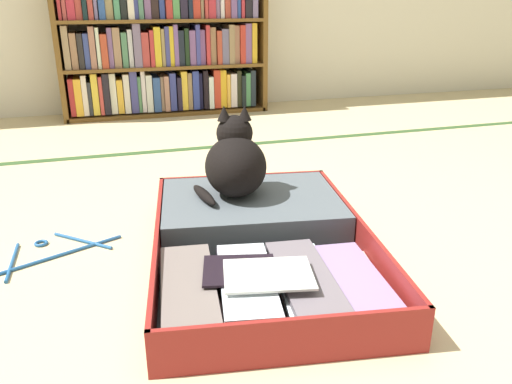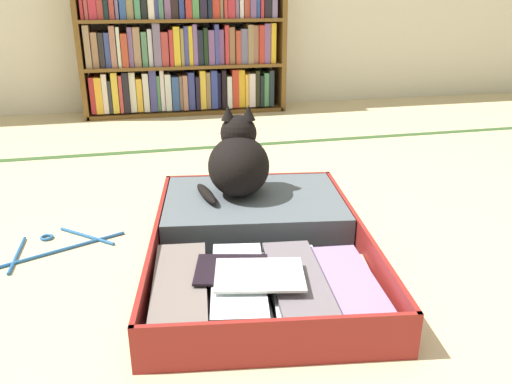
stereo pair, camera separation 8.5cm
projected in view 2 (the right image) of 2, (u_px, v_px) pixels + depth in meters
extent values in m
plane|color=#CAB687|center=(305.00, 294.00, 1.30)|extent=(10.00, 10.00, 0.00)
cube|color=#305026|center=(218.00, 147.00, 2.56)|extent=(4.80, 0.05, 0.00)
cube|color=brown|center=(80.00, 45.00, 3.04)|extent=(0.03, 0.26, 0.87)
cube|color=brown|center=(279.00, 41.00, 3.31)|extent=(0.03, 0.26, 0.87)
cube|color=brown|center=(187.00, 110.00, 3.33)|extent=(1.24, 0.26, 0.02)
cube|color=brown|center=(185.00, 65.00, 3.23)|extent=(1.21, 0.26, 0.02)
cube|color=#B82F31|center=(93.00, 93.00, 3.17)|extent=(0.03, 0.22, 0.22)
cube|color=gold|center=(100.00, 93.00, 3.17)|extent=(0.04, 0.22, 0.22)
cube|color=beige|center=(106.00, 91.00, 3.17)|extent=(0.03, 0.22, 0.24)
cube|color=#282B2E|center=(111.00, 95.00, 3.19)|extent=(0.02, 0.22, 0.20)
cube|color=gold|center=(115.00, 91.00, 3.18)|extent=(0.04, 0.22, 0.24)
cube|color=#C3423C|center=(121.00, 92.00, 3.19)|extent=(0.02, 0.22, 0.23)
cube|color=black|center=(126.00, 90.00, 3.19)|extent=(0.04, 0.22, 0.24)
cube|color=beige|center=(133.00, 90.00, 3.21)|extent=(0.04, 0.22, 0.24)
cube|color=gold|center=(139.00, 93.00, 3.23)|extent=(0.04, 0.22, 0.20)
cube|color=beige|center=(146.00, 90.00, 3.22)|extent=(0.04, 0.22, 0.23)
cube|color=#3E3F80|center=(153.00, 89.00, 3.23)|extent=(0.04, 0.22, 0.25)
cube|color=#497D4F|center=(158.00, 91.00, 3.25)|extent=(0.02, 0.22, 0.22)
cube|color=silver|center=(162.00, 88.00, 3.25)|extent=(0.02, 0.22, 0.25)
cube|color=silver|center=(167.00, 90.00, 3.25)|extent=(0.04, 0.22, 0.22)
cube|color=#2F4E8A|center=(174.00, 91.00, 3.26)|extent=(0.04, 0.22, 0.21)
cube|color=#9F7D63|center=(180.00, 91.00, 3.28)|extent=(0.02, 0.22, 0.21)
cube|color=#A47461|center=(184.00, 91.00, 3.27)|extent=(0.03, 0.22, 0.21)
cube|color=#343C86|center=(190.00, 89.00, 3.29)|extent=(0.04, 0.22, 0.23)
cube|color=#211B2C|center=(196.00, 91.00, 3.29)|extent=(0.03, 0.22, 0.20)
cube|color=yellow|center=(201.00, 88.00, 3.30)|extent=(0.04, 0.22, 0.24)
cube|color=#8F7350|center=(206.00, 88.00, 3.31)|extent=(0.03, 0.22, 0.23)
cube|color=#2F3F93|center=(212.00, 87.00, 3.31)|extent=(0.04, 0.22, 0.24)
cube|color=black|center=(217.00, 88.00, 3.33)|extent=(0.02, 0.22, 0.22)
cube|color=black|center=(222.00, 87.00, 3.32)|extent=(0.03, 0.22, 0.24)
cube|color=silver|center=(227.00, 90.00, 3.33)|extent=(0.03, 0.22, 0.20)
cube|color=#C03926|center=(233.00, 87.00, 3.34)|extent=(0.04, 0.22, 0.24)
cube|color=yellow|center=(239.00, 86.00, 3.36)|extent=(0.04, 0.22, 0.24)
cube|color=gold|center=(244.00, 89.00, 3.36)|extent=(0.02, 0.22, 0.21)
cube|color=silver|center=(249.00, 88.00, 3.37)|extent=(0.04, 0.22, 0.21)
cube|color=#282A19|center=(254.00, 86.00, 3.38)|extent=(0.03, 0.22, 0.23)
cube|color=black|center=(259.00, 89.00, 3.38)|extent=(0.03, 0.22, 0.20)
cube|color=#478B55|center=(263.00, 87.00, 3.39)|extent=(0.03, 0.22, 0.21)
cube|color=#1E2730|center=(268.00, 86.00, 3.39)|extent=(0.03, 0.22, 0.23)
cube|color=brown|center=(183.00, 20.00, 3.13)|extent=(1.21, 0.26, 0.02)
cube|color=#9E8360|center=(88.00, 46.00, 3.05)|extent=(0.04, 0.22, 0.25)
cube|color=#A37757|center=(96.00, 49.00, 3.08)|extent=(0.04, 0.22, 0.20)
cube|color=#272424|center=(102.00, 49.00, 3.08)|extent=(0.03, 0.22, 0.20)
cube|color=#394992|center=(108.00, 49.00, 3.09)|extent=(0.03, 0.22, 0.20)
cube|color=#A46D5A|center=(113.00, 46.00, 3.09)|extent=(0.03, 0.22, 0.24)
cube|color=silver|center=(119.00, 46.00, 3.10)|extent=(0.02, 0.22, 0.23)
cube|color=#B64129|center=(125.00, 49.00, 3.10)|extent=(0.04, 0.22, 0.20)
cube|color=slate|center=(130.00, 46.00, 3.12)|extent=(0.03, 0.22, 0.23)
cube|color=#9B7759|center=(137.00, 46.00, 3.12)|extent=(0.04, 0.22, 0.23)
cube|color=#497C59|center=(144.00, 48.00, 3.14)|extent=(0.03, 0.22, 0.20)
cube|color=silver|center=(150.00, 47.00, 3.15)|extent=(0.03, 0.22, 0.22)
cube|color=slate|center=(156.00, 44.00, 3.13)|extent=(0.04, 0.22, 0.25)
cube|color=#B23B39|center=(164.00, 48.00, 3.16)|extent=(0.04, 0.22, 0.20)
cube|color=#B73031|center=(170.00, 47.00, 3.16)|extent=(0.02, 0.22, 0.21)
cube|color=gold|center=(175.00, 45.00, 3.16)|extent=(0.04, 0.22, 0.23)
cube|color=#927B4C|center=(181.00, 46.00, 3.17)|extent=(0.02, 0.22, 0.22)
cube|color=#3C4085|center=(185.00, 45.00, 3.18)|extent=(0.03, 0.22, 0.23)
cube|color=yellow|center=(189.00, 45.00, 3.19)|extent=(0.02, 0.22, 0.23)
cube|color=#755495|center=(193.00, 44.00, 3.19)|extent=(0.03, 0.22, 0.24)
cube|color=black|center=(198.00, 47.00, 3.20)|extent=(0.03, 0.22, 0.21)
cube|color=black|center=(204.00, 46.00, 3.20)|extent=(0.03, 0.22, 0.22)
cube|color=#755086|center=(209.00, 46.00, 3.22)|extent=(0.04, 0.22, 0.21)
cube|color=#3B3D8C|center=(215.00, 44.00, 3.21)|extent=(0.03, 0.22, 0.24)
cube|color=#7E5187|center=(219.00, 46.00, 3.24)|extent=(0.03, 0.22, 0.21)
cube|color=#BF3235|center=(224.00, 44.00, 3.23)|extent=(0.02, 0.22, 0.24)
cube|color=#95724F|center=(229.00, 45.00, 3.25)|extent=(0.04, 0.22, 0.22)
cube|color=#B1432E|center=(235.00, 46.00, 3.25)|extent=(0.03, 0.22, 0.20)
cube|color=slate|center=(241.00, 45.00, 3.26)|extent=(0.04, 0.22, 0.21)
cube|color=#917652|center=(247.00, 43.00, 3.26)|extent=(0.03, 0.22, 0.24)
cube|color=#A27358|center=(252.00, 43.00, 3.28)|extent=(0.03, 0.22, 0.23)
cube|color=#BB3327|center=(258.00, 43.00, 3.27)|extent=(0.03, 0.22, 0.23)
cube|color=#755086|center=(264.00, 42.00, 3.28)|extent=(0.04, 0.22, 0.24)
cube|color=gold|center=(269.00, 42.00, 3.29)|extent=(0.03, 0.22, 0.24)
cube|color=#15272A|center=(106.00, 2.00, 2.99)|extent=(0.02, 0.22, 0.19)
cube|color=#AB3E38|center=(111.00, 1.00, 3.00)|extent=(0.03, 0.22, 0.20)
cube|color=#2C4F95|center=(122.00, 0.00, 3.01)|extent=(0.04, 0.22, 0.21)
cube|color=#978256|center=(129.00, 1.00, 3.03)|extent=(0.04, 0.22, 0.20)
cube|color=#458761|center=(136.00, 2.00, 3.02)|extent=(0.03, 0.22, 0.19)
cube|color=beige|center=(150.00, 1.00, 3.04)|extent=(0.04, 0.22, 0.20)
cube|color=#3F468E|center=(155.00, 0.00, 3.06)|extent=(0.02, 0.22, 0.21)
cube|color=black|center=(173.00, 1.00, 3.08)|extent=(0.04, 0.22, 0.19)
cube|color=navy|center=(180.00, 1.00, 3.09)|extent=(0.03, 0.22, 0.20)
cube|color=#4B8B4D|center=(193.00, 0.00, 3.10)|extent=(0.04, 0.22, 0.21)
cube|color=#B63C38|center=(223.00, 1.00, 3.13)|extent=(0.02, 0.22, 0.20)
cube|color=#B72F3A|center=(228.00, 1.00, 3.14)|extent=(0.04, 0.22, 0.20)
cube|color=silver|center=(238.00, 0.00, 3.16)|extent=(0.02, 0.22, 0.21)
cube|color=maroon|center=(267.00, 303.00, 1.25)|extent=(0.65, 0.53, 0.01)
cube|color=maroon|center=(278.00, 343.00, 1.03)|extent=(0.59, 0.10, 0.11)
cube|color=maroon|center=(147.00, 291.00, 1.21)|extent=(0.08, 0.44, 0.11)
cube|color=maroon|center=(384.00, 281.00, 1.25)|extent=(0.08, 0.44, 0.11)
cube|color=#4F4D52|center=(267.00, 300.00, 1.25)|extent=(0.62, 0.50, 0.01)
cube|color=maroon|center=(253.00, 227.00, 1.67)|extent=(0.65, 0.53, 0.01)
cube|color=maroon|center=(249.00, 189.00, 1.85)|extent=(0.59, 0.10, 0.11)
cube|color=maroon|center=(163.00, 215.00, 1.63)|extent=(0.08, 0.44, 0.11)
cube|color=maroon|center=(341.00, 210.00, 1.67)|extent=(0.08, 0.44, 0.11)
cube|color=#4F4D52|center=(253.00, 224.00, 1.66)|extent=(0.62, 0.50, 0.01)
cylinder|color=black|center=(259.00, 256.00, 1.45)|extent=(0.57, 0.10, 0.02)
cube|color=slate|center=(184.00, 299.00, 1.23)|extent=(0.19, 0.36, 0.02)
cube|color=#7A5E5E|center=(185.00, 295.00, 1.22)|extent=(0.17, 0.35, 0.01)
cube|color=black|center=(182.00, 289.00, 1.22)|extent=(0.17, 0.36, 0.01)
cube|color=slate|center=(180.00, 284.00, 1.20)|extent=(0.17, 0.39, 0.02)
cube|color=silver|center=(239.00, 298.00, 1.23)|extent=(0.19, 0.36, 0.02)
cube|color=slate|center=(241.00, 289.00, 1.24)|extent=(0.17, 0.39, 0.02)
cube|color=black|center=(239.00, 284.00, 1.22)|extent=(0.18, 0.38, 0.02)
cube|color=silver|center=(238.00, 279.00, 1.21)|extent=(0.18, 0.36, 0.02)
cube|color=#211B2E|center=(298.00, 296.00, 1.24)|extent=(0.19, 0.40, 0.01)
cube|color=silver|center=(296.00, 291.00, 1.24)|extent=(0.18, 0.39, 0.02)
cube|color=silver|center=(298.00, 283.00, 1.24)|extent=(0.19, 0.39, 0.02)
cube|color=slate|center=(298.00, 279.00, 1.23)|extent=(0.17, 0.38, 0.02)
cube|color=tan|center=(353.00, 291.00, 1.26)|extent=(0.19, 0.35, 0.02)
cube|color=#8E75A4|center=(349.00, 281.00, 1.25)|extent=(0.16, 0.35, 0.02)
cube|color=white|center=(259.00, 275.00, 1.19)|extent=(0.24, 0.19, 0.01)
cube|color=black|center=(232.00, 269.00, 1.23)|extent=(0.20, 0.18, 0.01)
cube|color=#515A60|center=(253.00, 211.00, 1.65)|extent=(0.61, 0.49, 0.10)
torus|color=white|center=(252.00, 200.00, 1.61)|extent=(0.10, 0.10, 0.01)
cylinder|color=black|center=(204.00, 191.00, 1.83)|extent=(0.02, 0.02, 0.10)
cylinder|color=black|center=(294.00, 189.00, 1.85)|extent=(0.02, 0.02, 0.10)
cube|color=red|center=(334.00, 339.00, 1.05)|extent=(0.03, 0.01, 0.02)
cube|color=white|center=(338.00, 341.00, 1.05)|extent=(0.03, 0.01, 0.03)
cube|color=#318736|center=(332.00, 335.00, 1.04)|extent=(0.04, 0.01, 0.02)
ellipsoid|color=black|center=(239.00, 166.00, 1.61)|extent=(0.24, 0.27, 0.19)
ellipsoid|color=black|center=(239.00, 172.00, 1.69)|extent=(0.15, 0.11, 0.10)
sphere|color=black|center=(238.00, 133.00, 1.63)|extent=(0.12, 0.12, 0.12)
cone|color=black|center=(248.00, 113.00, 1.60)|extent=(0.04, 0.04, 0.05)
cone|color=black|center=(228.00, 113.00, 1.60)|extent=(0.04, 0.04, 0.05)
sphere|color=gold|center=(245.00, 127.00, 1.67)|extent=(0.02, 0.02, 0.02)
sphere|color=gold|center=(232.00, 127.00, 1.67)|extent=(0.02, 0.02, 0.02)
ellipsoid|color=black|center=(206.00, 194.00, 1.60)|extent=(0.06, 0.18, 0.03)
cylinder|color=#225994|center=(58.00, 251.00, 1.51)|extent=(0.38, 0.18, 0.01)
cylinder|color=#225994|center=(17.00, 255.00, 1.49)|extent=(0.01, 0.23, 0.01)
cylinder|color=#225994|center=(87.00, 236.00, 1.60)|extent=(0.18, 0.16, 0.01)
torus|color=#225994|center=(47.00, 237.00, 1.59)|extent=(0.05, 0.05, 0.01)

